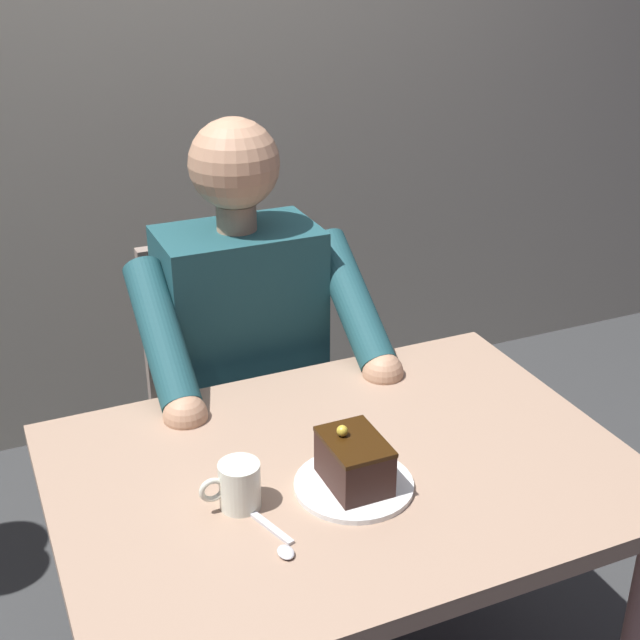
# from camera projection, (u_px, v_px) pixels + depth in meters

# --- Properties ---
(dining_table) EXTENTS (1.04, 0.75, 0.71)m
(dining_table) POSITION_uv_depth(u_px,v_px,m) (343.00, 504.00, 1.62)
(dining_table) COLOR #9F8068
(dining_table) RESTS_ON ground
(chair) EXTENTS (0.42, 0.42, 0.88)m
(chair) POSITION_uv_depth(u_px,v_px,m) (233.00, 401.00, 2.23)
(chair) COLOR gray
(chair) RESTS_ON ground
(seated_person) EXTENTS (0.53, 0.58, 1.23)m
(seated_person) POSITION_uv_depth(u_px,v_px,m) (253.00, 379.00, 2.02)
(seated_person) COLOR #1F4D53
(seated_person) RESTS_ON ground
(dessert_plate) EXTENTS (0.21, 0.21, 0.01)m
(dessert_plate) POSITION_uv_depth(u_px,v_px,m) (354.00, 485.00, 1.52)
(dessert_plate) COLOR white
(dessert_plate) RESTS_ON dining_table
(cake_slice) EXTENTS (0.10, 0.13, 0.11)m
(cake_slice) POSITION_uv_depth(u_px,v_px,m) (354.00, 461.00, 1.50)
(cake_slice) COLOR #36201A
(cake_slice) RESTS_ON dessert_plate
(coffee_cup) EXTENTS (0.11, 0.07, 0.08)m
(coffee_cup) POSITION_uv_depth(u_px,v_px,m) (238.00, 484.00, 1.45)
(coffee_cup) COLOR silver
(coffee_cup) RESTS_ON dining_table
(dessert_spoon) EXTENTS (0.05, 0.14, 0.01)m
(dessert_spoon) POSITION_uv_depth(u_px,v_px,m) (278.00, 540.00, 1.39)
(dessert_spoon) COLOR silver
(dessert_spoon) RESTS_ON dining_table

